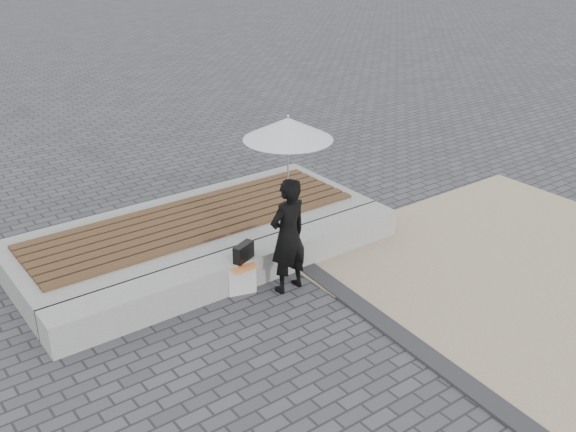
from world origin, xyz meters
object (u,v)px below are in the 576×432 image
Objects in this scene: seating_ledge at (241,268)px; canvas_tote at (241,279)px; parasol at (288,129)px; handbag at (244,252)px; woman at (288,236)px.

seating_ledge is 13.60× the size of canvas_tote.
handbag is (-0.43, 0.33, -1.57)m from parasol.
seating_ledge is 3.39× the size of woman.
woman is (0.37, -0.50, 0.54)m from seating_ledge.
parasol is 4.24× the size of handbag.
parasol is 3.57× the size of canvas_tote.
canvas_tote is at bearing 151.46° from parasol.
woman is 0.59m from handbag.
seating_ledge is 1.98m from parasol.
woman is 4.01× the size of canvas_tote.
parasol reaches higher than woman.
parasol reaches higher than seating_ledge.
woman reaches higher than seating_ledge.
handbag is 0.34m from canvas_tote.
seating_ledge is 0.36m from handbag.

